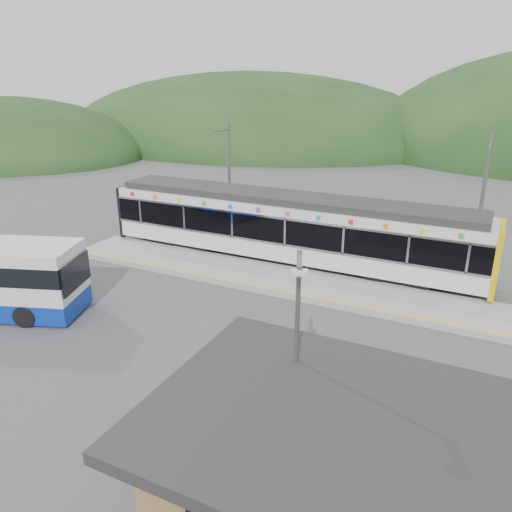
% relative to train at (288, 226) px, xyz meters
% --- Properties ---
extents(ground, '(120.00, 120.00, 0.00)m').
position_rel_train_xyz_m(ground, '(2.05, -6.00, -2.06)').
color(ground, '#4C4C4F').
rests_on(ground, ground).
extents(hills, '(146.00, 149.00, 26.00)m').
position_rel_train_xyz_m(hills, '(8.24, -0.71, -2.06)').
color(hills, '#1E3D19').
rests_on(hills, ground).
extents(platform, '(26.00, 3.20, 0.30)m').
position_rel_train_xyz_m(platform, '(2.05, -2.70, -1.91)').
color(platform, '#9E9E99').
rests_on(platform, ground).
extents(yellow_line, '(26.00, 0.10, 0.01)m').
position_rel_train_xyz_m(yellow_line, '(2.05, -4.00, -1.76)').
color(yellow_line, yellow).
rests_on(yellow_line, platform).
extents(train, '(20.44, 3.01, 3.74)m').
position_rel_train_xyz_m(train, '(0.00, 0.00, 0.00)').
color(train, black).
rests_on(train, ground).
extents(catenary_mast_west, '(0.18, 1.80, 7.00)m').
position_rel_train_xyz_m(catenary_mast_west, '(-4.95, 2.56, 1.58)').
color(catenary_mast_west, slate).
rests_on(catenary_mast_west, ground).
extents(catenary_mast_east, '(0.18, 1.80, 7.00)m').
position_rel_train_xyz_m(catenary_mast_east, '(9.05, 2.56, 1.58)').
color(catenary_mast_east, slate).
rests_on(catenary_mast_east, ground).
extents(station_shelter, '(9.20, 6.20, 3.00)m').
position_rel_train_xyz_m(station_shelter, '(8.05, -15.00, -0.51)').
color(station_shelter, olive).
rests_on(station_shelter, ground).
extents(lamp_post, '(0.47, 1.09, 5.88)m').
position_rel_train_xyz_m(lamp_post, '(5.85, -13.49, 1.45)').
color(lamp_post, slate).
rests_on(lamp_post, ground).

